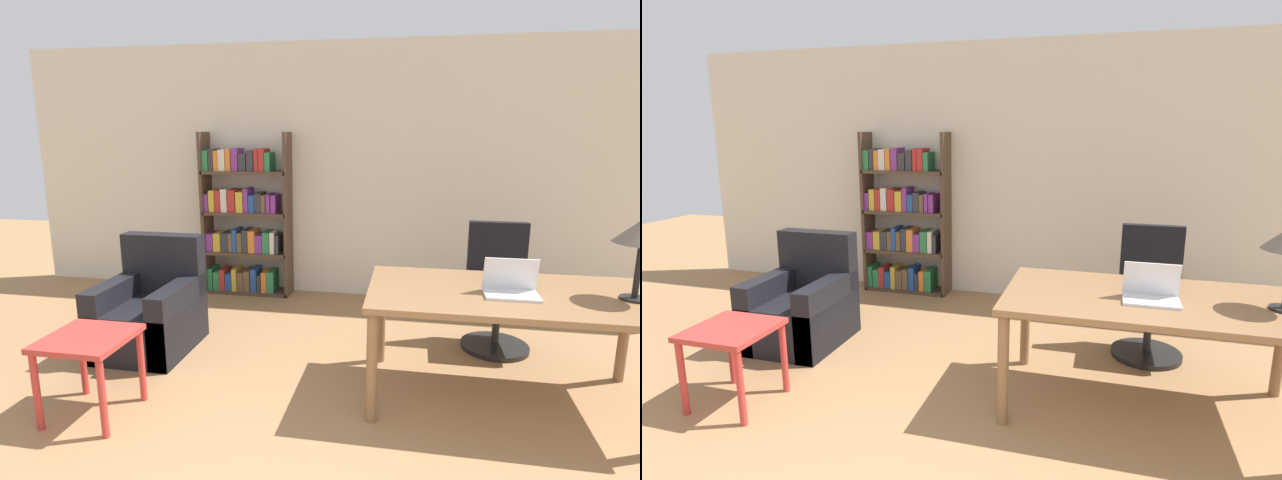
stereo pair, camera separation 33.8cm
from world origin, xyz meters
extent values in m
cube|color=beige|center=(0.00, 4.53, 1.35)|extent=(8.00, 0.06, 2.70)
cube|color=olive|center=(1.06, 2.44, 0.74)|extent=(1.86, 0.98, 0.04)
cylinder|color=olive|center=(0.19, 2.01, 0.36)|extent=(0.07, 0.07, 0.72)
cylinder|color=olive|center=(0.19, 2.87, 0.36)|extent=(0.07, 0.07, 0.72)
cylinder|color=olive|center=(1.93, 2.87, 0.36)|extent=(0.07, 0.07, 0.72)
cube|color=silver|center=(1.04, 2.35, 0.77)|extent=(0.33, 0.22, 0.02)
cube|color=silver|center=(1.04, 2.43, 0.89)|extent=(0.33, 0.07, 0.22)
cube|color=#19233D|center=(1.04, 2.44, 0.89)|extent=(0.30, 0.05, 0.19)
cylinder|color=black|center=(1.77, 2.42, 0.77)|extent=(0.16, 0.16, 0.01)
cylinder|color=black|center=(1.77, 2.42, 0.95)|extent=(0.04, 0.04, 0.34)
cylinder|color=black|center=(1.12, 3.28, 0.02)|extent=(0.55, 0.55, 0.04)
cylinder|color=#262626|center=(1.12, 3.28, 0.20)|extent=(0.06, 0.06, 0.32)
cube|color=black|center=(1.12, 3.28, 0.41)|extent=(0.50, 0.50, 0.10)
cube|color=black|center=(1.12, 3.49, 0.75)|extent=(0.48, 0.08, 0.58)
cube|color=#B2332D|center=(-1.56, 1.76, 0.52)|extent=(0.51, 0.50, 0.04)
cylinder|color=#B2332D|center=(-1.78, 1.55, 0.25)|extent=(0.04, 0.04, 0.50)
cylinder|color=#B2332D|center=(-1.34, 1.55, 0.25)|extent=(0.04, 0.04, 0.50)
cylinder|color=#B2332D|center=(-1.78, 1.98, 0.25)|extent=(0.04, 0.04, 0.50)
cylinder|color=#B2332D|center=(-1.34, 1.98, 0.25)|extent=(0.04, 0.04, 0.50)
cube|color=black|center=(-1.71, 2.74, 0.20)|extent=(0.70, 0.79, 0.40)
cube|color=black|center=(-1.71, 3.05, 0.66)|extent=(0.70, 0.16, 0.52)
cube|color=black|center=(-1.98, 2.74, 0.29)|extent=(0.16, 0.79, 0.58)
cube|color=black|center=(-1.44, 2.74, 0.29)|extent=(0.16, 0.79, 0.58)
cube|color=#4C3828|center=(-1.85, 4.34, 0.89)|extent=(0.04, 0.28, 1.78)
cube|color=#4C3828|center=(-0.92, 4.34, 0.89)|extent=(0.04, 0.28, 1.78)
cube|color=#4C3828|center=(-1.39, 4.34, 0.02)|extent=(0.93, 0.28, 0.04)
cube|color=#2D7F47|center=(-1.81, 4.34, 0.16)|extent=(0.06, 0.24, 0.24)
cube|color=#2D7F47|center=(-1.73, 4.34, 0.14)|extent=(0.07, 0.24, 0.21)
cube|color=#B72D28|center=(-1.66, 4.34, 0.15)|extent=(0.06, 0.24, 0.24)
cube|color=#234C99|center=(-1.59, 4.34, 0.13)|extent=(0.07, 0.24, 0.19)
cube|color=gold|center=(-1.52, 4.34, 0.16)|extent=(0.05, 0.24, 0.25)
cube|color=brown|center=(-1.45, 4.34, 0.14)|extent=(0.07, 0.24, 0.21)
cube|color=brown|center=(-1.38, 4.34, 0.15)|extent=(0.07, 0.24, 0.23)
cube|color=#234C99|center=(-1.30, 4.34, 0.16)|extent=(0.06, 0.24, 0.26)
cube|color=#333338|center=(-1.24, 4.34, 0.13)|extent=(0.04, 0.24, 0.19)
cube|color=orange|center=(-1.18, 4.34, 0.15)|extent=(0.06, 0.24, 0.23)
cube|color=#2D7F47|center=(-1.11, 4.34, 0.15)|extent=(0.08, 0.24, 0.24)
cube|color=#4C3828|center=(-1.39, 4.34, 0.46)|extent=(0.93, 0.28, 0.04)
cube|color=#7F338C|center=(-1.79, 4.34, 0.58)|extent=(0.08, 0.24, 0.19)
cube|color=gold|center=(-1.71, 4.34, 0.58)|extent=(0.08, 0.24, 0.20)
cube|color=#333338|center=(-1.62, 4.34, 0.58)|extent=(0.08, 0.24, 0.21)
cube|color=brown|center=(-1.55, 4.34, 0.59)|extent=(0.05, 0.24, 0.21)
cube|color=#234C99|center=(-1.50, 4.34, 0.61)|extent=(0.05, 0.24, 0.25)
cube|color=brown|center=(-1.45, 4.34, 0.59)|extent=(0.05, 0.24, 0.22)
cube|color=#333338|center=(-1.38, 4.34, 0.61)|extent=(0.06, 0.24, 0.25)
cube|color=orange|center=(-1.31, 4.34, 0.60)|extent=(0.07, 0.24, 0.25)
cube|color=#7F338C|center=(-1.23, 4.34, 0.58)|extent=(0.08, 0.24, 0.20)
cube|color=#2D7F47|center=(-1.15, 4.34, 0.60)|extent=(0.08, 0.24, 0.23)
cube|color=silver|center=(-1.08, 4.34, 0.60)|extent=(0.05, 0.24, 0.24)
cube|color=#333338|center=(-1.03, 4.34, 0.58)|extent=(0.04, 0.24, 0.21)
cube|color=#4C3828|center=(-1.39, 4.34, 0.91)|extent=(0.93, 0.28, 0.04)
cube|color=#7F338C|center=(-1.81, 4.34, 1.02)|extent=(0.05, 0.24, 0.19)
cube|color=gold|center=(-1.75, 4.34, 1.04)|extent=(0.06, 0.24, 0.23)
cube|color=#B72D28|center=(-1.68, 4.34, 1.04)|extent=(0.06, 0.24, 0.23)
cube|color=silver|center=(-1.61, 4.34, 1.05)|extent=(0.07, 0.24, 0.25)
cube|color=#B72D28|center=(-1.52, 4.34, 1.05)|extent=(0.08, 0.24, 0.24)
cube|color=gold|center=(-1.43, 4.34, 1.04)|extent=(0.08, 0.24, 0.22)
cube|color=#7F338C|center=(-1.36, 4.34, 1.05)|extent=(0.05, 0.24, 0.26)
cube|color=#234C99|center=(-1.30, 4.34, 1.02)|extent=(0.06, 0.24, 0.19)
cube|color=#333338|center=(-1.23, 4.34, 1.03)|extent=(0.07, 0.24, 0.21)
cube|color=brown|center=(-1.17, 4.34, 1.02)|extent=(0.05, 0.24, 0.19)
cube|color=#7F338C|center=(-1.11, 4.34, 1.03)|extent=(0.04, 0.24, 0.20)
cube|color=#7F338C|center=(-1.06, 4.34, 1.02)|extent=(0.05, 0.24, 0.20)
cube|color=#4C3828|center=(-1.39, 4.34, 1.35)|extent=(0.93, 0.28, 0.04)
cube|color=#2D7F47|center=(-1.80, 4.34, 1.48)|extent=(0.07, 0.24, 0.21)
cube|color=#333338|center=(-1.73, 4.34, 1.48)|extent=(0.05, 0.24, 0.23)
cube|color=orange|center=(-1.68, 4.34, 1.48)|extent=(0.05, 0.24, 0.21)
cube|color=silver|center=(-1.61, 4.34, 1.48)|extent=(0.07, 0.24, 0.22)
cube|color=orange|center=(-1.54, 4.34, 1.49)|extent=(0.06, 0.24, 0.23)
cube|color=#7F338C|center=(-1.47, 4.34, 1.49)|extent=(0.07, 0.24, 0.24)
cube|color=#333338|center=(-1.39, 4.34, 1.46)|extent=(0.08, 0.24, 0.19)
cube|color=#333338|center=(-1.30, 4.34, 1.48)|extent=(0.07, 0.24, 0.22)
cube|color=#B72D28|center=(-1.23, 4.34, 1.49)|extent=(0.04, 0.24, 0.24)
cube|color=#B72D28|center=(-1.17, 4.34, 1.49)|extent=(0.06, 0.24, 0.24)
cube|color=#2D7F47|center=(-1.11, 4.34, 1.47)|extent=(0.05, 0.24, 0.20)
camera|label=1|loc=(0.40, -0.82, 1.78)|focal=28.00mm
camera|label=2|loc=(0.73, -0.74, 1.78)|focal=28.00mm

